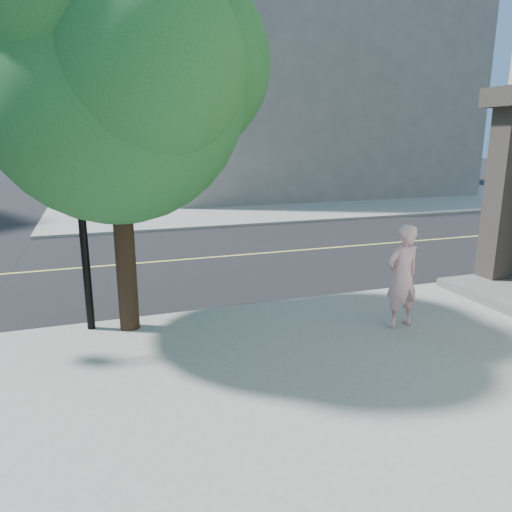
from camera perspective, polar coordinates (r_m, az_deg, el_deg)
name	(u,v)px	position (r m, az deg, el deg)	size (l,w,h in m)	color
ground	(36,335)	(9.37, -24.89, -8.58)	(140.00, 140.00, 0.00)	black
road_ew	(53,270)	(13.64, -23.15, -1.58)	(140.00, 9.00, 0.01)	black
sidewalk_ne	(284,189)	(32.77, 3.34, 8.00)	(29.00, 25.00, 0.12)	gray
filler_ne	(289,81)	(33.47, 4.02, 20.22)	(18.00, 16.00, 14.00)	slate
man_on_phone	(402,276)	(8.69, 17.11, -2.35)	(0.67, 0.44, 1.83)	#EAA9AB
street_tree	(120,60)	(8.29, -15.99, 21.60)	(5.18, 4.71, 6.88)	black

